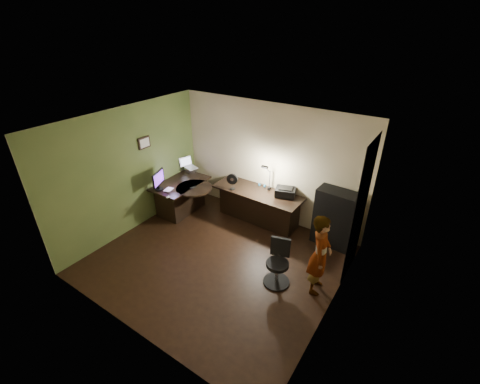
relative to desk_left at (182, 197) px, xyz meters
The scene contains 27 objects.
floor 2.09m from the desk_left, 28.76° to the right, with size 4.50×4.00×0.01m, color black.
ceiling 3.09m from the desk_left, 28.76° to the right, with size 4.50×4.00×0.01m, color silver.
wall_back 2.28m from the desk_left, 29.53° to the left, with size 4.50×0.01×2.70m, color #C1B089.
wall_front 3.62m from the desk_left, 59.00° to the right, with size 4.50×0.01×2.70m, color #C1B089.
wall_left 1.45m from the desk_left, 114.87° to the right, with size 0.01×4.00×2.70m, color #C1B089.
wall_right 4.28m from the desk_left, 13.68° to the right, with size 0.01×4.00×2.70m, color #C1B089.
green_wall_overlay 1.45m from the desk_left, 114.14° to the right, with size 0.00×4.00×2.70m, color #52642E.
arched_doorway 4.14m from the desk_left, ahead, with size 0.01×0.90×2.60m, color black.
french_door 4.37m from the desk_left, 20.86° to the right, with size 0.02×0.92×2.10m, color white.
framed_picture 1.61m from the desk_left, 128.20° to the right, with size 0.04×0.30×0.25m, color black.
desk_left is the anchor object (origin of this frame).
desk_right 1.85m from the desk_left, 20.39° to the left, with size 2.07×0.73×0.78m, color black.
cabinet 3.58m from the desk_left, 12.81° to the left, with size 0.82×0.41×1.23m, color black.
laptop_stand 0.78m from the desk_left, 107.86° to the left, with size 0.25×0.21×0.10m, color silver.
laptop 0.89m from the desk_left, 107.86° to the left, with size 0.35×0.33×0.24m, color silver.
monitor 0.79m from the desk_left, 106.76° to the right, with size 0.10×0.48×0.32m, color black.
mouse 0.87m from the desk_left, 67.49° to the right, with size 0.07×0.10×0.04m, color silver.
phone 0.59m from the desk_left, ahead, with size 0.07×0.14×0.01m, color black.
pen 0.57m from the desk_left, 86.92° to the right, with size 0.01×0.14×0.01m, color black.
speaker 0.76m from the desk_left, 111.86° to the right, with size 0.07×0.07×0.18m, color black.
notepad 0.59m from the desk_left, 85.09° to the right, with size 0.15×0.22×0.01m, color silver.
desk_fan 1.41m from the desk_left, 18.56° to the left, with size 0.25×0.13×0.38m, color black.
headphones 1.98m from the desk_left, 27.51° to the left, with size 0.17×0.07×0.08m, color #226B99.
printer 2.52m from the desk_left, 18.98° to the left, with size 0.42×0.33×0.19m, color black.
desk_lamp 2.23m from the desk_left, 23.73° to the left, with size 0.17×0.33×0.72m, color black.
office_chair 3.19m from the desk_left, 16.07° to the right, with size 0.48×0.48×0.85m, color black.
person 3.77m from the desk_left, ahead, with size 0.53×0.36×1.49m, color #D8A88C.
Camera 1 is at (3.11, -3.84, 4.20)m, focal length 24.00 mm.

